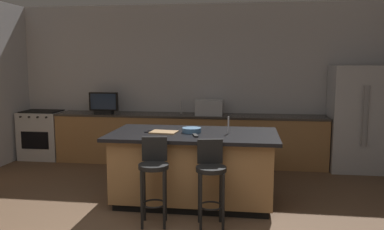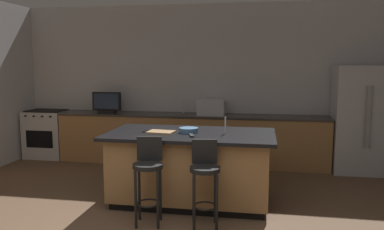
% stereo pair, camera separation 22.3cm
% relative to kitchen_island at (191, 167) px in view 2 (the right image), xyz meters
% --- Properties ---
extents(wall_back, '(7.20, 0.12, 2.90)m').
position_rel_kitchen_island_xyz_m(wall_back, '(-0.28, 2.37, 0.97)').
color(wall_back, '#BCBCC1').
rests_on(wall_back, ground_plane).
extents(counter_back, '(4.88, 0.62, 0.90)m').
position_rel_kitchen_island_xyz_m(counter_back, '(-0.36, 1.99, -0.02)').
color(counter_back, '#9E7042').
rests_on(counter_back, ground_plane).
extents(kitchen_island, '(2.15, 1.16, 0.93)m').
position_rel_kitchen_island_xyz_m(kitchen_island, '(0.00, 0.00, 0.00)').
color(kitchen_island, black).
rests_on(kitchen_island, ground_plane).
extents(refrigerator, '(0.93, 0.74, 1.78)m').
position_rel_kitchen_island_xyz_m(refrigerator, '(2.55, 1.94, 0.42)').
color(refrigerator, '#B7BABF').
rests_on(refrigerator, ground_plane).
extents(range_oven, '(0.77, 0.63, 0.92)m').
position_rel_kitchen_island_xyz_m(range_oven, '(-3.19, 1.99, -0.02)').
color(range_oven, '#B7BABF').
rests_on(range_oven, ground_plane).
extents(microwave, '(0.48, 0.36, 0.27)m').
position_rel_kitchen_island_xyz_m(microwave, '(0.01, 1.99, 0.56)').
color(microwave, '#B7BABF').
rests_on(microwave, counter_back).
extents(tv_monitor, '(0.55, 0.16, 0.39)m').
position_rel_kitchen_island_xyz_m(tv_monitor, '(-1.94, 1.94, 0.61)').
color(tv_monitor, black).
rests_on(tv_monitor, counter_back).
extents(sink_faucet_back, '(0.02, 0.02, 0.24)m').
position_rel_kitchen_island_xyz_m(sink_faucet_back, '(-0.51, 2.09, 0.55)').
color(sink_faucet_back, '#B2B2B7').
rests_on(sink_faucet_back, counter_back).
extents(sink_faucet_island, '(0.02, 0.02, 0.22)m').
position_rel_kitchen_island_xyz_m(sink_faucet_island, '(0.45, 0.00, 0.56)').
color(sink_faucet_island, '#B2B2B7').
rests_on(sink_faucet_island, kitchen_island).
extents(bar_stool_left, '(0.34, 0.36, 0.99)m').
position_rel_kitchen_island_xyz_m(bar_stool_left, '(-0.35, -0.76, 0.12)').
color(bar_stool_left, black).
rests_on(bar_stool_left, ground_plane).
extents(bar_stool_right, '(0.34, 0.36, 0.97)m').
position_rel_kitchen_island_xyz_m(bar_stool_right, '(0.29, -0.72, 0.11)').
color(bar_stool_right, black).
rests_on(bar_stool_right, ground_plane).
extents(fruit_bowl, '(0.25, 0.25, 0.06)m').
position_rel_kitchen_island_xyz_m(fruit_bowl, '(-0.03, 0.01, 0.49)').
color(fruit_bowl, '#3F668C').
rests_on(fruit_bowl, kitchen_island).
extents(cell_phone, '(0.10, 0.16, 0.01)m').
position_rel_kitchen_island_xyz_m(cell_phone, '(-0.59, -0.02, 0.46)').
color(cell_phone, black).
rests_on(cell_phone, kitchen_island).
extents(tv_remote, '(0.09, 0.18, 0.02)m').
position_rel_kitchen_island_xyz_m(tv_remote, '(0.06, -0.25, 0.46)').
color(tv_remote, black).
rests_on(tv_remote, kitchen_island).
extents(cutting_board, '(0.36, 0.27, 0.02)m').
position_rel_kitchen_island_xyz_m(cutting_board, '(-0.38, -0.06, 0.46)').
color(cutting_board, '#A87F51').
rests_on(cutting_board, kitchen_island).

